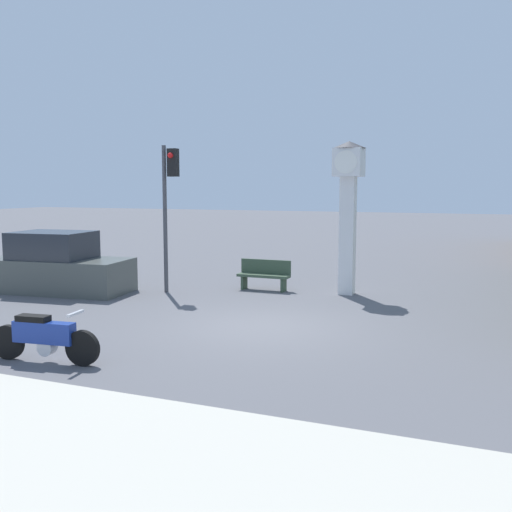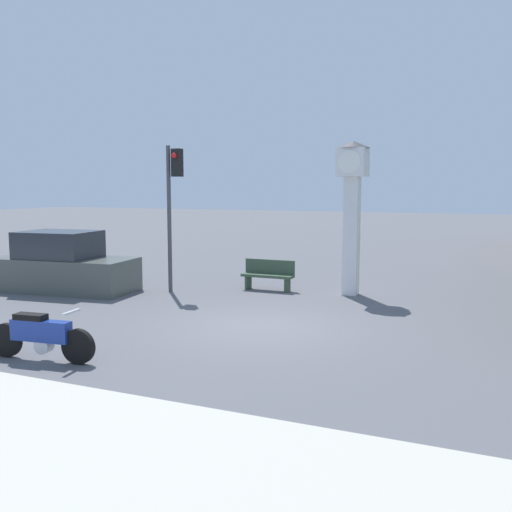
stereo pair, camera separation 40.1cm
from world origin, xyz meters
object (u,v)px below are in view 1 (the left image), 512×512
(motorcycle, at_px, (44,337))
(bench, at_px, (264,274))
(traffic_light, at_px, (169,192))
(clock_tower, at_px, (348,194))
(parked_car, at_px, (58,267))

(motorcycle, relative_size, bench, 1.35)
(motorcycle, relative_size, traffic_light, 0.50)
(clock_tower, distance_m, parked_car, 8.85)
(motorcycle, distance_m, bench, 8.27)
(motorcycle, bearing_deg, traffic_light, 94.68)
(traffic_light, distance_m, bench, 3.76)
(traffic_light, height_order, bench, traffic_light)
(motorcycle, height_order, traffic_light, traffic_light)
(motorcycle, distance_m, clock_tower, 9.50)
(clock_tower, bearing_deg, bench, -174.04)
(motorcycle, xyz_separation_m, parked_car, (-4.56, 5.68, 0.29))
(clock_tower, distance_m, bench, 3.47)
(clock_tower, bearing_deg, motorcycle, -112.84)
(motorcycle, bearing_deg, clock_tower, 60.49)
(clock_tower, xyz_separation_m, traffic_light, (-4.93, -1.67, 0.06))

